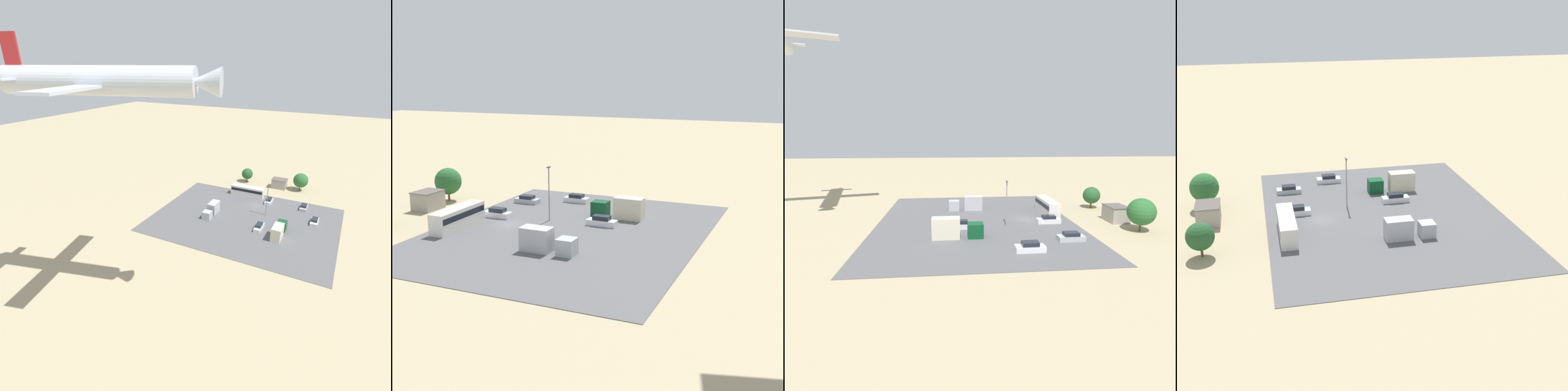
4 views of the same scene
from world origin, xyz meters
TOP-DOWN VIEW (x-y plane):
  - ground_plane at (0.00, 0.00)m, footprint 400.00×400.00m
  - parking_lot_surface at (0.00, 10.61)m, footprint 50.04×39.37m
  - shed_building at (-3.06, -18.10)m, footprint 5.14×3.94m
  - bus at (4.69, -6.02)m, footprint 10.90×2.59m
  - parked_car_0 at (-5.26, 13.92)m, footprint 1.77×4.79m
  - parked_car_1 at (-18.05, 3.78)m, footprint 1.90×4.57m
  - parked_car_2 at (-13.84, -4.30)m, footprint 1.96×4.48m
  - parked_car_3 at (-3.18, -3.86)m, footprint 1.80×4.70m
  - parked_truck_0 at (9.65, 11.73)m, footprint 2.36×7.80m
  - parked_truck_1 at (-10.68, 15.13)m, footprint 2.38×8.74m
  - tree_near_shed at (9.03, -18.43)m, footprint 4.07×4.07m
  - tree_apron_mid at (-10.01, -18.93)m, footprint 5.00×5.00m
  - light_pole_lot_centre at (-4.62, 5.03)m, footprint 0.90×0.28m

SIDE VIEW (x-z plane):
  - ground_plane at x=0.00m, z-range 0.00..0.00m
  - parking_lot_surface at x=0.00m, z-range 0.00..0.08m
  - parked_car_2 at x=-13.84m, z-range -0.04..1.40m
  - parked_car_1 at x=-18.05m, z-range -0.05..1.49m
  - parked_car_3 at x=-3.18m, z-range -0.05..1.53m
  - parked_car_0 at x=-5.26m, z-range -0.05..1.56m
  - parked_truck_0 at x=9.65m, z-range -0.06..3.22m
  - shed_building at x=-3.06m, z-range 0.01..3.31m
  - parked_truck_1 at x=-10.68m, z-range -0.07..3.51m
  - bus at x=4.69m, z-range 0.21..3.46m
  - tree_near_shed at x=9.03m, z-range 0.57..5.79m
  - tree_apron_mid at x=-10.01m, z-range 0.61..6.83m
  - light_pole_lot_centre at x=-4.62m, z-range 0.51..9.41m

